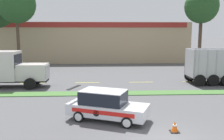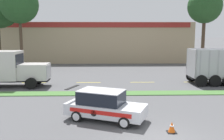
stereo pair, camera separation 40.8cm
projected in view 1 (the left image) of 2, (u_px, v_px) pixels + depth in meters
The scene contains 10 objects.
grass_verge at pixel (136, 93), 20.31m from camera, with size 120.00×1.45×0.06m, color #477538.
centre_line_2 at pixel (32, 83), 24.54m from camera, with size 2.40×0.14×0.01m, color yellow.
centre_line_3 at pixel (87, 83), 24.79m from camera, with size 2.40×0.14×0.01m, color yellow.
centre_line_4 at pixel (141, 82), 25.04m from camera, with size 2.40×0.14×0.01m, color yellow.
centre_line_5 at pixel (194, 82), 25.30m from camera, with size 2.40×0.14×0.01m, color yellow.
rally_car at pixel (106, 105), 13.98m from camera, with size 4.79×3.34×1.73m.
traffic_cone at pixel (175, 127), 12.31m from camera, with size 0.46×0.46×0.54m.
store_building_backdrop at pixel (89, 42), 45.68m from camera, with size 33.91×12.10×6.66m.
tree_behind_centre at pixel (202, 3), 34.23m from camera, with size 4.64×4.64×12.02m.
tree_behind_right at pixel (16, 0), 30.55m from camera, with size 4.73×4.73×11.97m.
Camera 1 is at (-2.88, -10.57, 4.82)m, focal length 40.00 mm.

